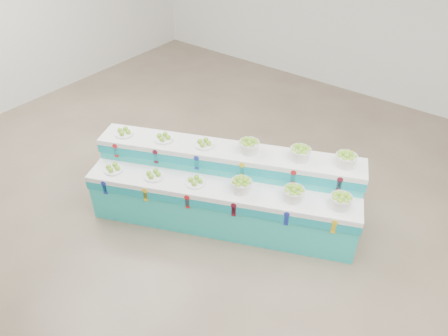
% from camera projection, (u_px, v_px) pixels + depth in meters
% --- Properties ---
extents(ground, '(10.00, 10.00, 0.00)m').
position_uv_depth(ground, '(199.00, 217.00, 6.02)').
color(ground, brown).
rests_on(ground, ground).
extents(display_stand, '(3.65, 2.23, 1.02)m').
position_uv_depth(display_stand, '(224.00, 189.00, 5.72)').
color(display_stand, '#28C3BD').
rests_on(display_stand, ground).
extents(plate_lower_left, '(0.34, 0.34, 0.09)m').
position_uv_depth(plate_lower_left, '(113.00, 168.00, 5.68)').
color(plate_lower_left, white).
rests_on(plate_lower_left, display_stand).
extents(plate_lower_mid, '(0.34, 0.34, 0.09)m').
position_uv_depth(plate_lower_mid, '(154.00, 174.00, 5.57)').
color(plate_lower_mid, white).
rests_on(plate_lower_mid, display_stand).
extents(plate_lower_right, '(0.34, 0.34, 0.09)m').
position_uv_depth(plate_lower_right, '(195.00, 181.00, 5.45)').
color(plate_lower_right, white).
rests_on(plate_lower_right, display_stand).
extents(basket_lower_left, '(0.35, 0.35, 0.20)m').
position_uv_depth(basket_lower_left, '(241.00, 185.00, 5.31)').
color(basket_lower_left, silver).
rests_on(basket_lower_left, display_stand).
extents(basket_lower_mid, '(0.35, 0.35, 0.20)m').
position_uv_depth(basket_lower_mid, '(294.00, 193.00, 5.18)').
color(basket_lower_mid, silver).
rests_on(basket_lower_mid, display_stand).
extents(basket_lower_right, '(0.35, 0.35, 0.20)m').
position_uv_depth(basket_lower_right, '(341.00, 201.00, 5.07)').
color(basket_lower_right, silver).
rests_on(basket_lower_right, display_stand).
extents(plate_upper_left, '(0.34, 0.34, 0.09)m').
position_uv_depth(plate_upper_left, '(124.00, 131.00, 5.84)').
color(plate_upper_left, white).
rests_on(plate_upper_left, display_stand).
extents(plate_upper_mid, '(0.34, 0.34, 0.09)m').
position_uv_depth(plate_upper_mid, '(164.00, 137.00, 5.73)').
color(plate_upper_mid, white).
rests_on(plate_upper_mid, display_stand).
extents(plate_upper_right, '(0.34, 0.34, 0.09)m').
position_uv_depth(plate_upper_right, '(204.00, 143.00, 5.62)').
color(plate_upper_right, white).
rests_on(plate_upper_right, display_stand).
extents(basket_upper_left, '(0.35, 0.35, 0.20)m').
position_uv_depth(basket_upper_left, '(249.00, 146.00, 5.47)').
color(basket_upper_left, silver).
rests_on(basket_upper_left, display_stand).
extents(basket_upper_mid, '(0.35, 0.35, 0.20)m').
position_uv_depth(basket_upper_mid, '(300.00, 153.00, 5.34)').
color(basket_upper_mid, silver).
rests_on(basket_upper_mid, display_stand).
extents(basket_upper_right, '(0.35, 0.35, 0.20)m').
position_uv_depth(basket_upper_right, '(346.00, 159.00, 5.23)').
color(basket_upper_right, silver).
rests_on(basket_upper_right, display_stand).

